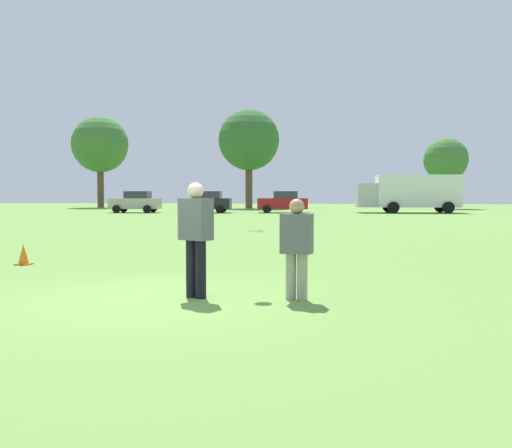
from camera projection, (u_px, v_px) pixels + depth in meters
name	position (u px, v px, depth m)	size (l,w,h in m)	color
ground_plane	(157.00, 299.00, 8.98)	(163.51, 163.51, 0.00)	#608C3D
player_thrower	(196.00, 233.00, 9.06)	(0.58, 0.49, 1.82)	black
player_defender	(297.00, 244.00, 8.89)	(0.51, 0.35, 1.57)	gray
frisbee	(255.00, 231.00, 9.17)	(0.27, 0.27, 0.06)	white
traffic_cone	(24.00, 255.00, 13.30)	(0.32, 0.32, 0.48)	#D8590C
parked_car_near_left	(136.00, 202.00, 48.91)	(4.33, 2.47, 1.82)	#B7AD99
parked_car_mid_left	(207.00, 202.00, 48.56)	(4.33, 2.47, 1.82)	black
parked_car_center	(283.00, 202.00, 48.62)	(4.33, 2.47, 1.82)	maroon
box_truck	(410.00, 192.00, 48.51)	(8.66, 3.43, 3.18)	white
tree_west_oak	(100.00, 145.00, 66.61)	(6.49, 6.49, 10.55)	brown
tree_west_maple	(249.00, 140.00, 62.62)	(6.62, 6.62, 10.76)	brown
tree_center_elm	(446.00, 160.00, 61.25)	(4.65, 4.65, 7.55)	brown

